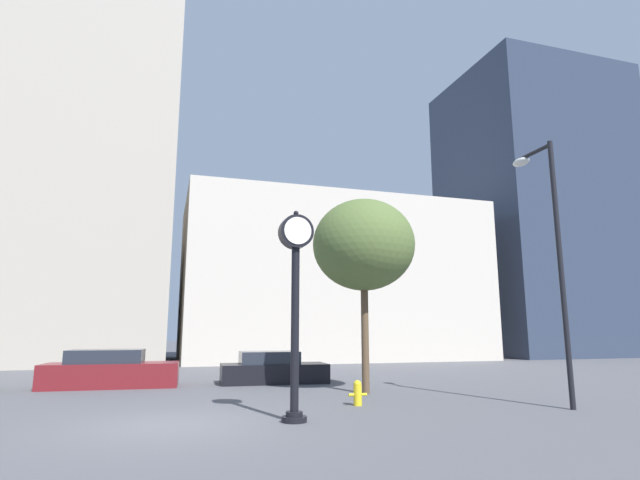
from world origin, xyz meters
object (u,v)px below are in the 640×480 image
Objects in this scene: street_lamp_right at (548,231)px; street_clock at (295,283)px; fire_hydrant_near at (358,393)px; car_black at (273,370)px; bare_tree at (364,245)px; car_maroon at (111,371)px.

street_clock is at bearing 179.74° from street_lamp_right.
car_black is at bearing 98.23° from fire_hydrant_near.
car_maroon is at bearing 151.39° from bare_tree.
car_black is 0.65× the size of bare_tree.
street_lamp_right reaches higher than fire_hydrant_near.
street_clock is 1.15× the size of car_black.
car_maroon is 0.65× the size of street_lamp_right.
bare_tree is (7.95, -4.33, 4.21)m from car_maroon.
street_lamp_right reaches higher than car_black.
fire_hydrant_near is (0.94, -6.48, -0.17)m from car_black.
car_maroon is 0.73× the size of bare_tree.
street_lamp_right is at bearing -48.80° from bare_tree.
car_maroon is at bearing 143.65° from street_lamp_right.
car_maroon is (-4.53, 8.56, -2.46)m from street_clock.
bare_tree is at bearing 131.20° from street_lamp_right.
car_maroon reaches higher than car_black.
street_clock is 0.66× the size of street_lamp_right.
bare_tree is at bearing 51.03° from street_clock.
car_maroon is 1.13× the size of car_black.
bare_tree reaches higher than street_clock.
street_lamp_right is at bearing -21.03° from fire_hydrant_near.
car_black is 6.31m from bare_tree.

